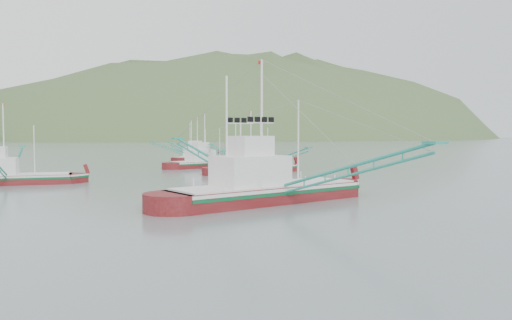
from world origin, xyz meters
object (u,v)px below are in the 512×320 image
bg_boat_extra (198,151)px  main_boat (265,178)px  bg_boat_far (206,157)px  bg_boat_right (252,163)px  bg_boat_left (7,170)px

bg_boat_extra → main_boat: bearing=-142.1°
bg_boat_far → bg_boat_extra: (5.55, 16.82, 0.39)m
main_boat → bg_boat_extra: bearing=64.6°
main_boat → bg_boat_right: bearing=55.3°
main_boat → bg_boat_far: size_ratio=1.31×
bg_boat_right → bg_boat_extra: size_ratio=1.10×
main_boat → bg_boat_left: main_boat is taller
bg_boat_left → bg_boat_far: bearing=37.0°
bg_boat_left → bg_boat_right: bearing=12.6°
main_boat → bg_boat_left: bearing=116.1°
bg_boat_right → bg_boat_left: (-31.28, -0.98, 0.20)m
bg_boat_right → bg_boat_extra: bg_boat_extra is taller
bg_boat_far → bg_boat_right: size_ratio=1.00×
bg_boat_left → main_boat: bearing=-45.2°
main_boat → bg_boat_far: (12.54, 41.02, -0.38)m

